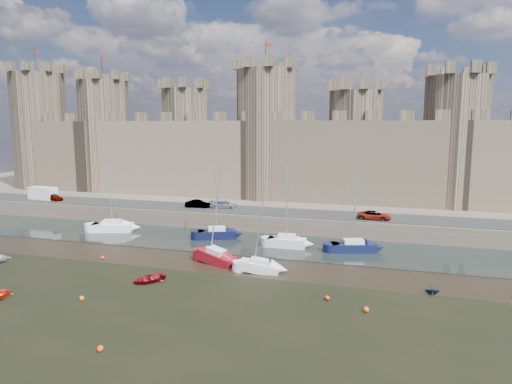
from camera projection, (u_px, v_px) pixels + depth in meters
ground at (98, 305)px, 40.31m from camera, size 160.00×160.00×0.00m
seaweed_patch at (50, 335)px, 34.62m from camera, size 70.00×34.00×0.01m
water_channel at (205, 240)px, 63.05m from camera, size 160.00×12.00×0.08m
quay at (271, 194)px, 96.98m from camera, size 160.00×60.00×2.50m
road at (229, 209)px, 72.15m from camera, size 160.00×7.00×0.10m
castle at (252, 147)px, 84.27m from camera, size 108.50×11.00×29.00m
car_0 at (54, 197)px, 80.28m from camera, size 4.10×2.69×1.30m
car_1 at (198, 204)px, 73.41m from camera, size 4.15×1.83×1.32m
car_2 at (224, 205)px, 72.89m from camera, size 4.60×2.17×1.30m
car_3 at (374, 216)px, 64.15m from camera, size 4.73×2.37×1.28m
van at (43, 193)px, 81.56m from camera, size 5.34×2.54×2.25m
sailboat_0 at (112, 226)px, 67.76m from camera, size 6.32×3.96×11.05m
sailboat_1 at (217, 233)px, 63.59m from camera, size 5.60×3.98×10.47m
sailboat_2 at (287, 241)px, 59.04m from camera, size 5.03×2.13×10.69m
sailboat_3 at (353, 246)px, 57.03m from camera, size 5.92×3.70×9.70m
sailboat_4 at (216, 257)px, 52.27m from camera, size 5.20×3.45×11.33m
sailboat_5 at (260, 266)px, 49.24m from camera, size 4.47×2.03×9.38m
dinghy_4 at (149, 279)px, 46.08m from camera, size 4.05×4.20×0.71m
dinghy_7 at (432, 291)px, 42.79m from camera, size 1.57×1.42×0.73m
buoy_1 at (103, 258)px, 53.91m from camera, size 0.44×0.44×0.44m
buoy_2 at (100, 349)px, 31.99m from camera, size 0.47×0.47×0.47m
buoy_3 at (327, 298)px, 41.41m from camera, size 0.44×0.44×0.44m
buoy_4 at (82, 298)px, 41.29m from camera, size 0.45×0.45×0.45m
buoy_5 at (366, 310)px, 38.74m from camera, size 0.48×0.48×0.48m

